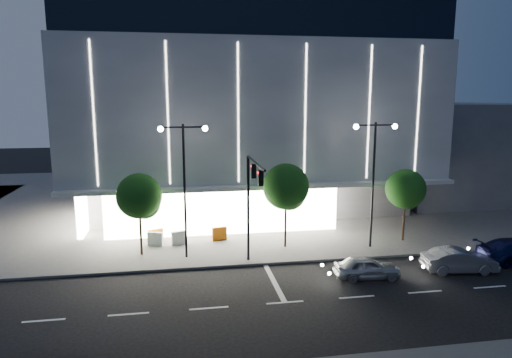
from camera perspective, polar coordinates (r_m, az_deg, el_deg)
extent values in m
plane|color=black|center=(25.97, -1.59, -14.09)|extent=(160.00, 160.00, 0.00)
cube|color=#474747|center=(49.31, 0.31, -2.22)|extent=(70.00, 40.00, 0.15)
cube|color=#4C4C51|center=(48.64, -2.01, -0.09)|extent=(28.00, 21.00, 4.00)
cube|color=gray|center=(45.89, -1.74, 8.72)|extent=(30.00, 25.00, 11.00)
cube|color=black|center=(46.24, -1.79, 17.43)|extent=(29.40, 24.50, 3.00)
cube|color=white|center=(35.38, -4.01, -4.02)|extent=(18.00, 0.40, 3.60)
cube|color=white|center=(41.10, -19.93, -2.61)|extent=(0.40, 10.00, 3.60)
cube|color=gray|center=(34.37, 1.09, -0.84)|extent=(30.00, 2.00, 0.30)
cube|color=white|center=(33.54, 1.20, 8.18)|extent=(24.00, 0.06, 10.00)
cube|color=#4C4C51|center=(56.02, 22.04, 3.64)|extent=(16.00, 20.00, 10.00)
cylinder|color=black|center=(29.45, -0.99, -3.91)|extent=(0.18, 0.18, 7.00)
cylinder|color=black|center=(25.96, -0.06, 2.05)|extent=(0.14, 5.80, 0.14)
cube|color=black|center=(26.74, -0.30, 0.99)|extent=(0.28, 0.18, 0.85)
cube|color=black|center=(24.40, 0.60, 0.10)|extent=(0.28, 0.18, 0.85)
sphere|color=#FF0C0C|center=(26.67, -0.56, 1.62)|extent=(0.14, 0.14, 0.14)
cylinder|color=black|center=(30.09, -8.89, -1.77)|extent=(0.16, 0.16, 9.00)
cylinder|color=black|center=(29.52, -10.49, 6.38)|extent=(1.40, 0.10, 0.10)
cylinder|color=black|center=(29.53, -7.75, 6.46)|extent=(1.40, 0.10, 0.10)
sphere|color=white|center=(29.54, -11.85, 6.14)|extent=(0.36, 0.36, 0.36)
sphere|color=white|center=(29.56, -6.39, 6.30)|extent=(0.36, 0.36, 0.36)
cylinder|color=black|center=(32.87, 14.40, -0.96)|extent=(0.16, 0.16, 9.00)
cylinder|color=black|center=(32.06, 13.59, 6.56)|extent=(1.40, 0.10, 0.10)
cylinder|color=black|center=(32.63, 15.86, 6.51)|extent=(1.40, 0.10, 0.10)
sphere|color=white|center=(31.80, 12.41, 6.39)|extent=(0.36, 0.36, 0.36)
sphere|color=white|center=(32.94, 16.96, 6.32)|extent=(0.36, 0.36, 0.36)
cylinder|color=black|center=(31.82, -14.22, -6.16)|extent=(0.16, 0.16, 3.78)
sphere|color=#11340E|center=(31.25, -14.41, -2.07)|extent=(3.02, 3.02, 3.02)
sphere|color=#11340E|center=(31.54, -13.79, -2.94)|extent=(2.16, 2.16, 2.16)
sphere|color=#11340E|center=(31.20, -14.86, -2.72)|extent=(1.94, 1.94, 1.94)
cylinder|color=black|center=(32.47, 3.70, -5.27)|extent=(0.16, 0.16, 4.06)
sphere|color=#11340E|center=(31.90, 3.76, -0.95)|extent=(3.25, 3.25, 3.25)
sphere|color=#11340E|center=(32.27, 4.18, -1.87)|extent=(2.32, 2.32, 2.32)
sphere|color=#11340E|center=(31.77, 3.37, -1.63)|extent=(2.09, 2.09, 2.09)
cylinder|color=black|center=(35.62, 17.99, -4.71)|extent=(0.16, 0.16, 3.64)
sphere|color=#11340E|center=(35.13, 18.19, -1.18)|extent=(2.91, 2.91, 2.91)
sphere|color=#11340E|center=(35.55, 18.42, -1.92)|extent=(2.08, 2.08, 2.08)
sphere|color=#11340E|center=(34.95, 17.91, -1.75)|extent=(1.87, 1.87, 1.87)
imported|color=#A9ACB1|center=(28.47, 13.71, -10.68)|extent=(4.06, 1.91, 1.34)
imported|color=#94969B|center=(31.24, 24.06, -9.28)|extent=(4.61, 2.06, 1.47)
cube|color=orange|center=(34.44, -12.43, -6.98)|extent=(1.11, 0.66, 1.00)
cube|color=silver|center=(33.76, -12.48, -7.33)|extent=(1.13, 0.56, 1.00)
cube|color=#C55A0A|center=(34.31, -4.59, -6.83)|extent=(1.13, 0.47, 1.00)
cube|color=silver|center=(33.68, -9.58, -7.27)|extent=(1.13, 0.55, 1.00)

